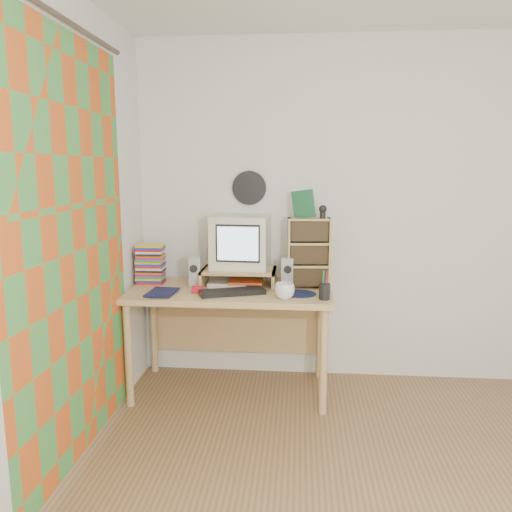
% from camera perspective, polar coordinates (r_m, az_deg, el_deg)
% --- Properties ---
extents(back_wall, '(3.50, 0.00, 3.50)m').
position_cam_1_polar(back_wall, '(3.76, 13.57, 4.80)').
color(back_wall, white).
rests_on(back_wall, floor).
extents(left_wall, '(0.00, 3.50, 3.50)m').
position_cam_1_polar(left_wall, '(2.31, -26.16, 0.86)').
color(left_wall, white).
rests_on(left_wall, floor).
extents(curtain, '(0.00, 2.20, 2.20)m').
position_cam_1_polar(curtain, '(2.72, -20.11, 0.41)').
color(curtain, '#C8541C').
rests_on(curtain, left_wall).
extents(wall_disc, '(0.25, 0.02, 0.25)m').
position_cam_1_polar(wall_disc, '(3.70, -0.78, 7.79)').
color(wall_disc, black).
rests_on(wall_disc, back_wall).
extents(desk, '(1.40, 0.70, 0.75)m').
position_cam_1_polar(desk, '(3.56, -2.83, -5.62)').
color(desk, tan).
rests_on(desk, floor).
extents(monitor_riser, '(0.52, 0.30, 0.12)m').
position_cam_1_polar(monitor_riser, '(3.53, -1.98, -1.91)').
color(monitor_riser, tan).
rests_on(monitor_riser, desk).
extents(crt_monitor, '(0.41, 0.41, 0.37)m').
position_cam_1_polar(crt_monitor, '(3.54, -1.80, 1.61)').
color(crt_monitor, silver).
rests_on(crt_monitor, monitor_riser).
extents(speaker_left, '(0.09, 0.09, 0.22)m').
position_cam_1_polar(speaker_left, '(3.51, -6.99, -1.83)').
color(speaker_left, '#A3A4A8').
rests_on(speaker_left, desk).
extents(speaker_right, '(0.09, 0.09, 0.22)m').
position_cam_1_polar(speaker_right, '(3.46, 3.66, -1.94)').
color(speaker_right, '#A3A4A8').
rests_on(speaker_right, desk).
extents(keyboard, '(0.45, 0.28, 0.03)m').
position_cam_1_polar(keyboard, '(3.32, -2.73, -4.14)').
color(keyboard, black).
rests_on(keyboard, desk).
extents(dvd_stack, '(0.19, 0.14, 0.27)m').
position_cam_1_polar(dvd_stack, '(3.68, -11.96, -1.00)').
color(dvd_stack, brown).
rests_on(dvd_stack, desk).
extents(cd_rack, '(0.30, 0.18, 0.49)m').
position_cam_1_polar(cd_rack, '(3.48, 6.02, 0.35)').
color(cd_rack, tan).
rests_on(cd_rack, desk).
extents(mug, '(0.16, 0.16, 0.10)m').
position_cam_1_polar(mug, '(3.19, 3.28, -4.02)').
color(mug, white).
rests_on(mug, desk).
extents(diary, '(0.22, 0.17, 0.04)m').
position_cam_1_polar(diary, '(3.40, -12.12, -3.86)').
color(diary, '#10163D').
rests_on(diary, desk).
extents(mousepad, '(0.27, 0.27, 0.00)m').
position_cam_1_polar(mousepad, '(3.33, 5.01, -4.32)').
color(mousepad, '#0F1A34').
rests_on(mousepad, desk).
extents(pen_cup, '(0.09, 0.09, 0.14)m').
position_cam_1_polar(pen_cup, '(3.20, 7.84, -3.69)').
color(pen_cup, black).
rests_on(pen_cup, desk).
extents(papers, '(0.28, 0.21, 0.04)m').
position_cam_1_polar(papers, '(3.56, -2.40, -3.07)').
color(papers, silver).
rests_on(papers, desk).
extents(red_box, '(0.09, 0.06, 0.04)m').
position_cam_1_polar(red_box, '(3.37, -6.67, -3.85)').
color(red_box, red).
rests_on(red_box, desk).
extents(game_box, '(0.15, 0.06, 0.19)m').
position_cam_1_polar(game_box, '(3.44, 5.45, 5.93)').
color(game_box, '#16502E').
rests_on(game_box, cd_rack).
extents(webcam, '(0.06, 0.06, 0.09)m').
position_cam_1_polar(webcam, '(3.41, 7.64, 5.03)').
color(webcam, black).
rests_on(webcam, cd_rack).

